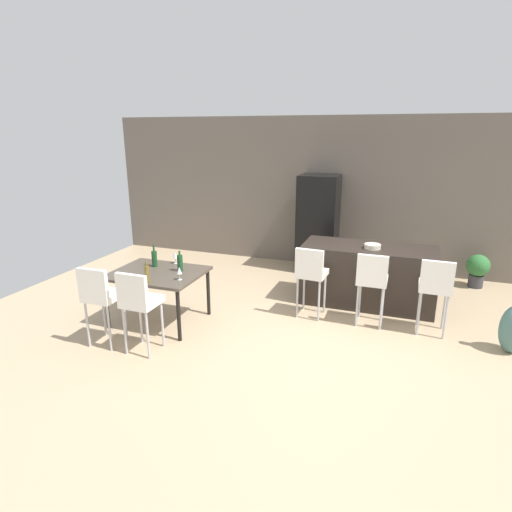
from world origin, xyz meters
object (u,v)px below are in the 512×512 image
object	(u,v)px
dining_chair_far	(138,300)
refrigerator	(318,224)
wine_glass_left	(175,255)
bar_chair_middle	(372,278)
dining_chair_near	(100,294)
wine_bottle_corner	(147,274)
wine_bottle_inner	(180,263)
wine_bottle_middle	(154,258)
bar_chair_left	(311,271)
dining_table	(158,276)
bar_chair_right	(435,285)
wine_glass_right	(179,271)
potted_plant	(478,268)
fruit_bowl	(373,246)
kitchen_island	(367,275)

from	to	relation	value
dining_chair_far	refrigerator	size ratio (longest dim) A/B	0.57
dining_chair_far	wine_glass_left	world-z (taller)	dining_chair_far
bar_chair_middle	wine_glass_left	bearing A→B (deg)	-171.15
dining_chair_near	wine_bottle_corner	bearing A→B (deg)	47.00
wine_bottle_corner	wine_bottle_inner	distance (m)	0.58
wine_bottle_middle	wine_bottle_corner	bearing A→B (deg)	-64.96
bar_chair_left	dining_table	xyz separation A→B (m)	(-1.98, -0.86, -0.03)
bar_chair_right	dining_table	world-z (taller)	bar_chair_right
bar_chair_right	wine_glass_right	size ratio (longest dim) A/B	6.03
dining_chair_far	potted_plant	bearing A→B (deg)	42.99
wine_glass_left	fruit_bowl	world-z (taller)	fruit_bowl
bar_chair_right	wine_glass_left	bearing A→B (deg)	-173.10
wine_glass_right	wine_bottle_middle	bearing A→B (deg)	148.65
bar_chair_left	wine_glass_left	world-z (taller)	bar_chair_left
dining_table	refrigerator	distance (m)	3.45
dining_chair_near	wine_glass_right	distance (m)	1.01
dining_chair_near	wine_glass_right	size ratio (longest dim) A/B	6.03
refrigerator	bar_chair_left	bearing A→B (deg)	-80.79
kitchen_island	bar_chair_left	bearing A→B (deg)	-131.75
wine_glass_left	refrigerator	bearing A→B (deg)	58.78
bar_chair_left	bar_chair_right	xyz separation A→B (m)	(1.64, -0.00, 0.00)
bar_chair_middle	dining_chair_far	xyz separation A→B (m)	(-2.54, -1.71, 0.00)
kitchen_island	wine_bottle_middle	distance (m)	3.25
dining_chair_far	wine_glass_right	xyz separation A→B (m)	(0.18, 0.67, 0.17)
potted_plant	wine_bottle_middle	bearing A→B (deg)	-148.44
bar_chair_left	refrigerator	distance (m)	2.21
kitchen_island	bar_chair_right	bearing A→B (deg)	-41.38
dining_chair_near	refrigerator	bearing A→B (deg)	63.96
fruit_bowl	potted_plant	size ratio (longest dim) A/B	0.41
dining_table	dining_chair_far	size ratio (longest dim) A/B	1.17
dining_table	wine_glass_right	xyz separation A→B (m)	(0.45, -0.18, 0.19)
dining_table	wine_glass_left	distance (m)	0.47
kitchen_island	wine_bottle_corner	world-z (taller)	wine_bottle_corner
wine_glass_left	wine_bottle_middle	bearing A→B (deg)	-132.22
wine_bottle_inner	bar_chair_left	bearing A→B (deg)	23.04
bar_chair_right	wine_bottle_middle	bearing A→B (deg)	-170.07
bar_chair_left	refrigerator	world-z (taller)	refrigerator
dining_chair_near	refrigerator	size ratio (longest dim) A/B	0.57
kitchen_island	dining_table	xyz separation A→B (m)	(-2.70, -1.67, 0.21)
refrigerator	dining_chair_far	bearing A→B (deg)	-109.11
dining_table	wine_glass_right	size ratio (longest dim) A/B	7.08
bar_chair_right	wine_bottle_corner	bearing A→B (deg)	-159.83
wine_bottle_middle	wine_glass_left	bearing A→B (deg)	47.78
bar_chair_left	wine_bottle_corner	distance (m)	2.26
dining_chair_near	dining_chair_far	world-z (taller)	same
bar_chair_right	wine_bottle_middle	distance (m)	3.84
wine_bottle_inner	fruit_bowl	size ratio (longest dim) A/B	1.20
bar_chair_left	dining_chair_near	bearing A→B (deg)	-142.75
dining_chair_near	wine_bottle_inner	xyz separation A→B (m)	(0.56, 0.99, 0.16)
dining_table	wine_bottle_corner	xyz separation A→B (m)	(0.12, -0.42, 0.18)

